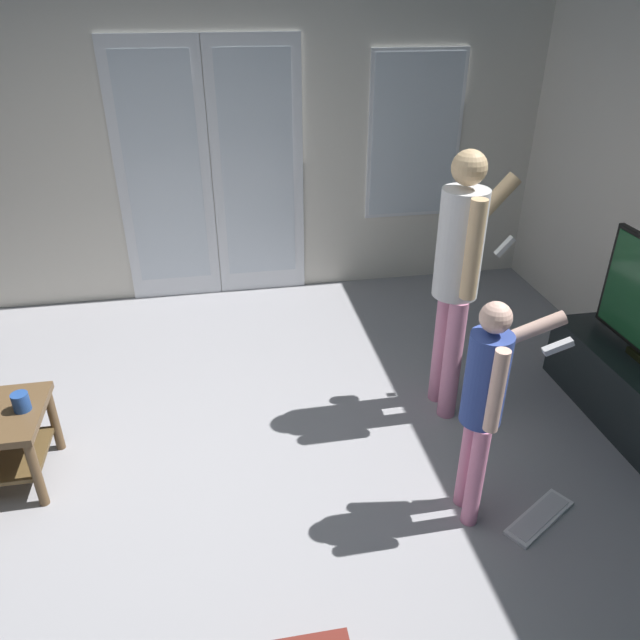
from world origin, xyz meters
TOP-DOWN VIEW (x-y plane):
  - ground_plane at (0.00, 0.00)m, footprint 6.15×5.17m
  - wall_back_with_doors at (0.08, 2.55)m, footprint 6.15×0.09m
  - person_adult at (1.60, 0.59)m, footprint 0.55×0.44m
  - person_child at (1.40, -0.28)m, footprint 0.55×0.32m
  - loose_keyboard at (1.74, -0.40)m, footprint 0.45×0.34m
  - cup_near_edge at (-0.80, 0.38)m, footprint 0.09×0.09m

SIDE VIEW (x-z plane):
  - ground_plane at x=0.00m, z-range -0.02..0.00m
  - loose_keyboard at x=1.74m, z-range 0.00..0.02m
  - cup_near_edge at x=-0.80m, z-range 0.44..0.54m
  - person_child at x=1.40m, z-range 0.12..1.32m
  - person_adult at x=1.60m, z-range 0.16..1.79m
  - wall_back_with_doors at x=0.08m, z-range -0.04..2.59m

